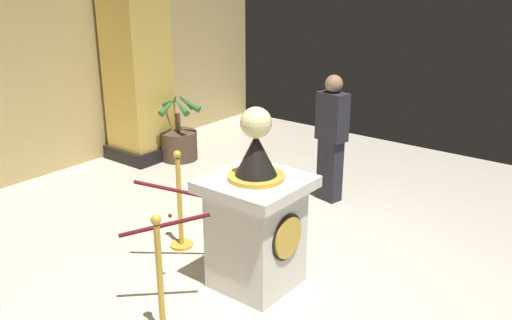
% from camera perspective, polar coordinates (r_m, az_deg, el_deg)
% --- Properties ---
extents(ground_plane, '(10.02, 10.02, 0.00)m').
position_cam_1_polar(ground_plane, '(5.02, -0.12, -13.87)').
color(ground_plane, beige).
extents(pedestal_clock, '(0.83, 0.83, 1.68)m').
position_cam_1_polar(pedestal_clock, '(4.86, 0.04, -6.27)').
color(pedestal_clock, silver).
rests_on(pedestal_clock, ground_plane).
extents(stanchion_near, '(0.24, 0.24, 1.06)m').
position_cam_1_polar(stanchion_near, '(5.68, -7.94, -5.60)').
color(stanchion_near, gold).
rests_on(stanchion_near, ground_plane).
extents(stanchion_far, '(0.24, 0.24, 1.06)m').
position_cam_1_polar(stanchion_far, '(4.39, -9.91, -13.80)').
color(stanchion_far, gold).
rests_on(stanchion_far, ground_plane).
extents(velvet_rope, '(1.08, 1.07, 0.22)m').
position_cam_1_polar(velvet_rope, '(4.84, -9.04, -4.84)').
color(velvet_rope, '#591419').
extents(column_right, '(0.89, 0.89, 3.88)m').
position_cam_1_polar(column_right, '(8.21, -12.60, 13.19)').
color(column_right, black).
rests_on(column_right, ground_plane).
extents(potted_palm_right, '(0.73, 0.68, 1.04)m').
position_cam_1_polar(potted_palm_right, '(8.32, -8.10, 2.15)').
color(potted_palm_right, '#4C3828').
rests_on(potted_palm_right, ground_plane).
extents(bystander_guest, '(0.29, 0.40, 1.58)m').
position_cam_1_polar(bystander_guest, '(6.68, 7.90, 2.50)').
color(bystander_guest, '#26262D').
rests_on(bystander_guest, ground_plane).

